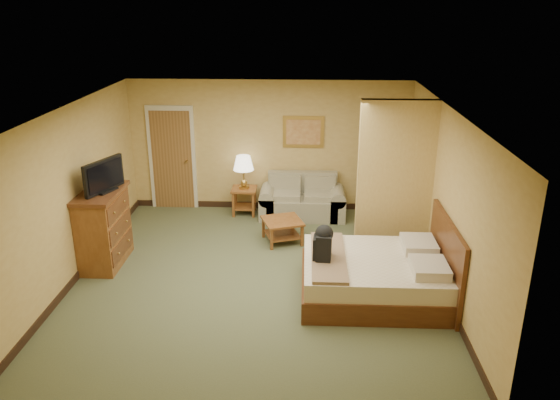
# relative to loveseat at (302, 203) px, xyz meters

# --- Properties ---
(floor) EXTENTS (6.00, 6.00, 0.00)m
(floor) POSITION_rel_loveseat_xyz_m (-0.67, -2.57, -0.27)
(floor) COLOR #4D5436
(floor) RESTS_ON ground
(ceiling) EXTENTS (6.00, 6.00, 0.00)m
(ceiling) POSITION_rel_loveseat_xyz_m (-0.67, -2.57, 2.33)
(ceiling) COLOR white
(ceiling) RESTS_ON back_wall
(back_wall) EXTENTS (5.50, 0.02, 2.60)m
(back_wall) POSITION_rel_loveseat_xyz_m (-0.67, 0.43, 1.03)
(back_wall) COLOR tan
(back_wall) RESTS_ON floor
(left_wall) EXTENTS (0.02, 6.00, 2.60)m
(left_wall) POSITION_rel_loveseat_xyz_m (-3.42, -2.57, 1.03)
(left_wall) COLOR tan
(left_wall) RESTS_ON floor
(right_wall) EXTENTS (0.02, 6.00, 2.60)m
(right_wall) POSITION_rel_loveseat_xyz_m (2.08, -2.57, 1.03)
(right_wall) COLOR tan
(right_wall) RESTS_ON floor
(partition) EXTENTS (1.20, 0.15, 2.60)m
(partition) POSITION_rel_loveseat_xyz_m (1.48, -1.65, 1.03)
(partition) COLOR tan
(partition) RESTS_ON floor
(door) EXTENTS (0.94, 0.16, 2.10)m
(door) POSITION_rel_loveseat_xyz_m (-2.62, 0.39, 0.76)
(door) COLOR beige
(door) RESTS_ON floor
(baseboard) EXTENTS (5.50, 0.02, 0.12)m
(baseboard) POSITION_rel_loveseat_xyz_m (-0.67, 0.42, -0.21)
(baseboard) COLOR black
(baseboard) RESTS_ON floor
(loveseat) EXTENTS (1.66, 0.77, 0.84)m
(loveseat) POSITION_rel_loveseat_xyz_m (0.00, 0.00, 0.00)
(loveseat) COLOR gray
(loveseat) RESTS_ON floor
(side_table) EXTENTS (0.49, 0.49, 0.53)m
(side_table) POSITION_rel_loveseat_xyz_m (-1.15, 0.08, 0.08)
(side_table) COLOR brown
(side_table) RESTS_ON floor
(table_lamp) EXTENTS (0.40, 0.40, 0.66)m
(table_lamp) POSITION_rel_loveseat_xyz_m (-1.15, 0.08, 0.76)
(table_lamp) COLOR #B18B41
(table_lamp) RESTS_ON side_table
(coffee_table) EXTENTS (0.81, 0.81, 0.41)m
(coffee_table) POSITION_rel_loveseat_xyz_m (-0.34, -1.23, 0.02)
(coffee_table) COLOR brown
(coffee_table) RESTS_ON floor
(wall_picture) EXTENTS (0.80, 0.04, 0.62)m
(wall_picture) POSITION_rel_loveseat_xyz_m (0.00, 0.40, 1.33)
(wall_picture) COLOR #B78E3F
(wall_picture) RESTS_ON back_wall
(dresser) EXTENTS (0.61, 1.16, 1.23)m
(dresser) POSITION_rel_loveseat_xyz_m (-3.14, -2.19, 0.35)
(dresser) COLOR brown
(dresser) RESTS_ON floor
(tv) EXTENTS (0.36, 0.80, 0.51)m
(tv) POSITION_rel_loveseat_xyz_m (-3.04, -2.19, 1.20)
(tv) COLOR black
(tv) RESTS_ON dresser
(bed) EXTENTS (2.12, 1.80, 1.17)m
(bed) POSITION_rel_loveseat_xyz_m (1.15, -3.01, 0.04)
(bed) COLOR #4A2411
(bed) RESTS_ON floor
(backpack) EXTENTS (0.25, 0.33, 0.55)m
(backpack) POSITION_rel_loveseat_xyz_m (0.32, -3.11, 0.59)
(backpack) COLOR black
(backpack) RESTS_ON bed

